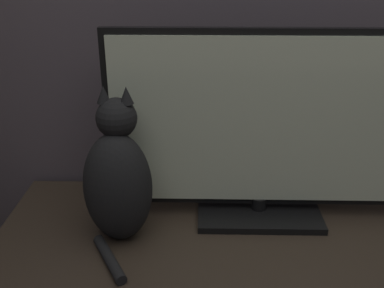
# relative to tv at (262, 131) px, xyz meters

# --- Properties ---
(tv) EXTENTS (0.89, 0.22, 0.56)m
(tv) POSITION_rel_tv_xyz_m (0.00, 0.00, 0.00)
(tv) COLOR black
(tv) RESTS_ON tv_stand
(cat) EXTENTS (0.20, 0.30, 0.43)m
(cat) POSITION_rel_tv_xyz_m (-0.39, -0.12, -0.10)
(cat) COLOR black
(cat) RESTS_ON tv_stand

